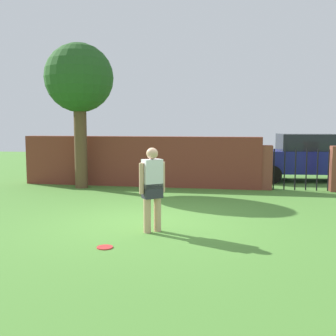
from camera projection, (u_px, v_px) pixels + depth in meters
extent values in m
plane|color=#4C8433|center=(151.00, 223.00, 8.45)|extent=(40.00, 40.00, 0.00)
cube|color=brown|center=(140.00, 161.00, 13.47)|extent=(8.01, 0.50, 1.66)
cylinder|color=brown|center=(81.00, 143.00, 12.98)|extent=(0.41, 0.41, 2.94)
sphere|color=#23511E|center=(79.00, 78.00, 12.76)|extent=(2.18, 2.18, 2.18)
cylinder|color=tan|center=(157.00, 210.00, 7.72)|extent=(0.14, 0.14, 0.85)
cylinder|color=tan|center=(147.00, 211.00, 7.61)|extent=(0.14, 0.14, 0.85)
cube|color=#2D2D38|center=(152.00, 191.00, 7.63)|extent=(0.42, 0.40, 0.28)
cube|color=silver|center=(152.00, 174.00, 7.59)|extent=(0.42, 0.40, 0.55)
sphere|color=tan|center=(152.00, 153.00, 7.55)|extent=(0.22, 0.22, 0.22)
cylinder|color=tan|center=(163.00, 177.00, 7.71)|extent=(0.09, 0.09, 0.58)
cylinder|color=tan|center=(142.00, 178.00, 7.49)|extent=(0.09, 0.09, 0.58)
cube|color=brown|center=(265.00, 167.00, 12.76)|extent=(0.44, 0.44, 1.40)
cylinder|color=black|center=(274.00, 169.00, 12.71)|extent=(0.04, 0.04, 1.30)
cylinder|color=black|center=(285.00, 169.00, 12.65)|extent=(0.04, 0.04, 1.30)
cylinder|color=black|center=(295.00, 170.00, 12.60)|extent=(0.04, 0.04, 1.30)
cylinder|color=black|center=(306.00, 170.00, 12.54)|extent=(0.04, 0.04, 1.30)
cylinder|color=black|center=(317.00, 170.00, 12.48)|extent=(0.04, 0.04, 1.30)
cylinder|color=black|center=(328.00, 170.00, 12.42)|extent=(0.04, 0.04, 1.30)
cube|color=navy|center=(306.00, 161.00, 14.70)|extent=(4.34, 2.09, 0.80)
cube|color=#1E2328|center=(307.00, 142.00, 14.63)|extent=(2.13, 1.68, 0.60)
cylinder|color=black|center=(272.00, 174.00, 14.02)|extent=(0.66, 0.28, 0.64)
cylinder|color=black|center=(265.00, 169.00, 15.70)|extent=(0.66, 0.28, 0.64)
cylinder|color=red|center=(105.00, 247.00, 6.71)|extent=(0.27, 0.27, 0.02)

